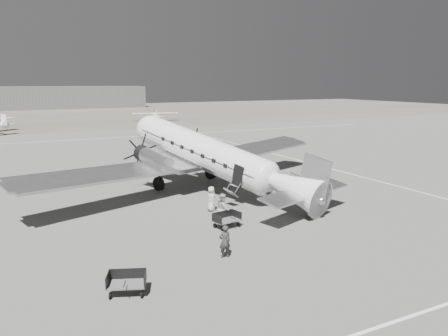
% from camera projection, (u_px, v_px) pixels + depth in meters
% --- Properties ---
extents(ground, '(260.00, 260.00, 0.00)m').
position_uv_depth(ground, '(265.00, 205.00, 28.56)').
color(ground, slate).
rests_on(ground, ground).
extents(taxi_line_right, '(0.15, 80.00, 0.01)m').
position_uv_depth(taxi_line_right, '(397.00, 186.00, 33.86)').
color(taxi_line_right, white).
rests_on(taxi_line_right, ground).
extents(taxi_line_horizon, '(90.00, 0.15, 0.01)m').
position_uv_depth(taxi_line_horizon, '(119.00, 137.00, 63.61)').
color(taxi_line_horizon, white).
rests_on(taxi_line_horizon, ground).
extents(grass_infield, '(260.00, 90.00, 0.01)m').
position_uv_depth(grass_infield, '(68.00, 113.00, 111.79)').
color(grass_infield, '#6A6659').
rests_on(grass_infield, ground).
extents(hangar_main, '(42.00, 14.00, 6.60)m').
position_uv_depth(hangar_main, '(73.00, 97.00, 135.27)').
color(hangar_main, '#606060').
rests_on(hangar_main, ground).
extents(dc3_airliner, '(31.82, 26.72, 5.17)m').
position_uv_depth(dc3_airliner, '(211.00, 158.00, 31.27)').
color(dc3_airliner, silver).
rests_on(dc3_airliner, ground).
extents(light_plane_right, '(10.96, 9.63, 1.96)m').
position_uv_depth(light_plane_right, '(155.00, 116.00, 89.75)').
color(light_plane_right, white).
rests_on(light_plane_right, ground).
extents(baggage_cart_near, '(1.68, 1.33, 0.85)m').
position_uv_depth(baggage_cart_near, '(227.00, 220.00, 24.15)').
color(baggage_cart_near, '#595959').
rests_on(baggage_cart_near, ground).
extents(baggage_cart_far, '(1.81, 1.56, 0.86)m').
position_uv_depth(baggage_cart_far, '(127.00, 284.00, 16.53)').
color(baggage_cart_far, '#595959').
rests_on(baggage_cart_far, ground).
extents(ground_crew, '(0.59, 0.41, 1.54)m').
position_uv_depth(ground_crew, '(225.00, 241.00, 19.94)').
color(ground_crew, '#323232').
rests_on(ground_crew, ground).
extents(ramp_agent, '(0.95, 1.05, 1.77)m').
position_uv_depth(ramp_agent, '(223.00, 209.00, 24.72)').
color(ramp_agent, '#B4B4B2').
rests_on(ramp_agent, ground).
extents(passenger, '(0.56, 0.80, 1.57)m').
position_uv_depth(passenger, '(211.00, 199.00, 27.15)').
color(passenger, silver).
rests_on(passenger, ground).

